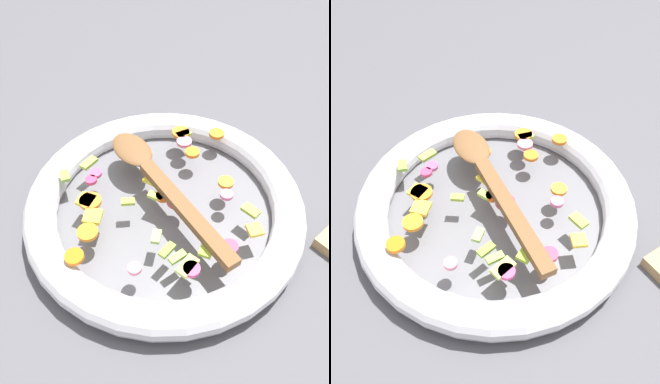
{
  "view_description": "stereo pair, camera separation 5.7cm",
  "coord_description": "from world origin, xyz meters",
  "views": [
    {
      "loc": [
        0.25,
        0.29,
        0.48
      ],
      "look_at": [
        0.0,
        0.0,
        0.05
      ],
      "focal_mm": 35.0,
      "sensor_mm": 36.0,
      "label": 1
    },
    {
      "loc": [
        0.2,
        0.32,
        0.48
      ],
      "look_at": [
        0.0,
        0.0,
        0.05
      ],
      "focal_mm": 35.0,
      "sensor_mm": 36.0,
      "label": 2
    }
  ],
  "objects": [
    {
      "name": "wooden_spoon",
      "position": [
        -0.0,
        -0.02,
        0.06
      ],
      "size": [
        0.08,
        0.31,
        0.01
      ],
      "color": "brown",
      "rests_on": "chopped_vegetables"
    },
    {
      "name": "ground_plane",
      "position": [
        0.0,
        0.0,
        0.0
      ],
      "size": [
        4.0,
        4.0,
        0.0
      ],
      "primitive_type": "plane",
      "color": "#4C4C51"
    },
    {
      "name": "skillet",
      "position": [
        0.0,
        0.0,
        0.02
      ],
      "size": [
        0.44,
        0.44,
        0.05
      ],
      "color": "slate",
      "rests_on": "ground_plane"
    },
    {
      "name": "chopped_vegetables",
      "position": [
        0.01,
        -0.0,
        0.05
      ],
      "size": [
        0.36,
        0.29,
        0.01
      ],
      "color": "orange",
      "rests_on": "skillet"
    }
  ]
}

